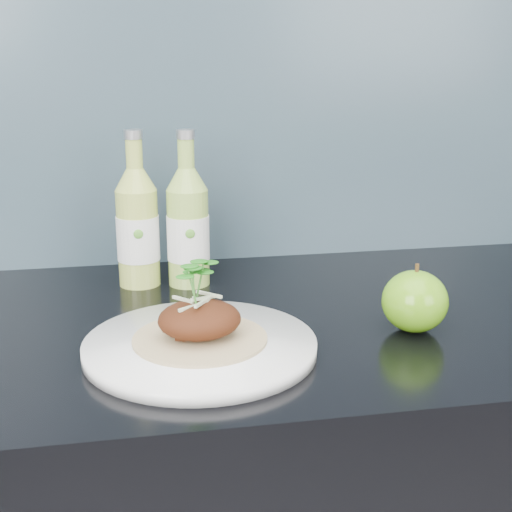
% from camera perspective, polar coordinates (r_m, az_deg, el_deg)
% --- Properties ---
extents(subway_backsplash, '(4.00, 0.02, 0.70)m').
position_cam_1_polar(subway_backsplash, '(1.20, -5.02, 16.02)').
color(subway_backsplash, '#64899E').
rests_on(subway_backsplash, kitchen_counter).
extents(dinner_plate, '(0.30, 0.30, 0.02)m').
position_cam_1_polar(dinner_plate, '(0.87, -4.49, -7.21)').
color(dinner_plate, white).
rests_on(dinner_plate, kitchen_counter).
extents(pork_taco, '(0.16, 0.16, 0.10)m').
position_cam_1_polar(pork_taco, '(0.85, -4.54, -4.93)').
color(pork_taco, '#A2875C').
rests_on(pork_taco, dinner_plate).
extents(green_apple, '(0.09, 0.09, 0.09)m').
position_cam_1_polar(green_apple, '(0.94, 12.59, -3.55)').
color(green_apple, '#39890E').
rests_on(green_apple, kitchen_counter).
extents(cider_bottle_left, '(0.08, 0.08, 0.24)m').
position_cam_1_polar(cider_bottle_left, '(1.10, -9.45, 2.26)').
color(cider_bottle_left, '#B3C752').
rests_on(cider_bottle_left, kitchen_counter).
extents(cider_bottle_right, '(0.08, 0.08, 0.24)m').
position_cam_1_polar(cider_bottle_right, '(1.09, -5.46, 2.31)').
color(cider_bottle_right, '#9DC351').
rests_on(cider_bottle_right, kitchen_counter).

